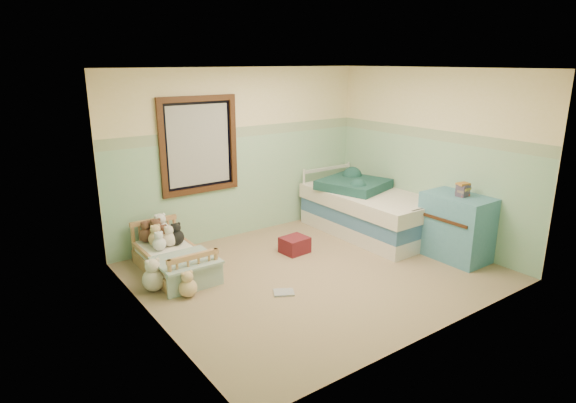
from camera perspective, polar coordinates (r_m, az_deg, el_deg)
floor at (r=6.24m, az=3.33°, el=-8.34°), size 4.20×3.60×0.02m
ceiling at (r=5.67m, az=3.76°, el=15.49°), size 4.20×3.60×0.02m
wall_back at (r=7.27m, az=-5.50°, el=5.64°), size 4.20×0.04×2.50m
wall_front at (r=4.62m, az=17.76°, el=-1.32°), size 4.20×0.04×2.50m
wall_left at (r=4.82m, az=-16.22°, el=-0.48°), size 0.04×3.60×2.50m
wall_right at (r=7.31m, az=16.45°, el=5.10°), size 0.04×3.60×2.50m
wainscot_mint at (r=7.37m, az=-5.34°, el=1.80°), size 4.20×0.01×1.50m
border_strip at (r=7.21m, az=-5.51°, el=8.16°), size 4.20×0.01×0.15m
window_frame at (r=6.88m, az=-10.43°, el=6.53°), size 1.16×0.06×1.36m
window_blinds at (r=6.89m, az=-10.47°, el=6.54°), size 0.92×0.01×1.12m
toddler_bed_frame at (r=6.35m, az=-13.33°, el=-7.41°), size 0.64×1.28×0.17m
toddler_mattress at (r=6.29m, az=-13.41°, el=-6.22°), size 0.59×1.23×0.12m
patchwork_quilt at (r=5.92m, az=-11.95°, el=-6.80°), size 0.70×0.64×0.03m
plush_bed_brown at (r=6.63m, az=-16.38°, el=-3.81°), size 0.20×0.20×0.20m
plush_bed_white at (r=6.68m, az=-14.79°, el=-3.32°), size 0.24×0.24×0.24m
plush_bed_tan at (r=6.45m, az=-15.29°, el=-4.28°), size 0.20×0.20×0.20m
plush_bed_dark at (r=6.53m, az=-13.40°, el=-4.04°), size 0.16×0.16×0.16m
plush_floor_cream at (r=5.91m, az=-15.57°, el=-8.89°), size 0.27×0.27×0.27m
plush_floor_tan at (r=5.68m, az=-11.73°, el=-9.96°), size 0.21×0.21×0.21m
twin_bed_frame at (r=7.61m, az=9.40°, el=-2.92°), size 1.03×2.07×0.22m
twin_boxspring at (r=7.54m, az=9.47°, el=-1.35°), size 1.03×2.07×0.22m
twin_mattress at (r=7.47m, az=9.55°, el=0.26°), size 1.08×2.11×0.22m
teal_blanket at (r=7.60m, az=7.75°, el=2.01°), size 1.10×1.14×0.14m
dresser at (r=6.87m, az=19.22°, el=-2.85°), size 0.55×0.88×0.88m
book_stack at (r=6.70m, az=19.94°, el=1.25°), size 0.17×0.14×0.16m
red_pillow at (r=6.77m, az=0.79°, el=-5.14°), size 0.38×0.34×0.22m
floor_book at (r=5.68m, az=-0.50°, el=-10.68°), size 0.29×0.27×0.02m
extra_plush_0 at (r=6.44m, az=-13.03°, el=-4.13°), size 0.20×0.20×0.20m
extra_plush_1 at (r=6.70m, az=-15.59°, el=-3.71°), size 0.16×0.16×0.16m
extra_plush_2 at (r=6.56m, az=-14.49°, el=-4.02°), size 0.17×0.17×0.17m
extra_plush_3 at (r=6.58m, az=-15.27°, el=-3.76°), size 0.22×0.22×0.22m
extra_plush_4 at (r=6.41m, az=-13.79°, el=-4.33°), size 0.19×0.19×0.19m
extra_plush_5 at (r=6.31m, az=-14.94°, el=-4.86°), size 0.17×0.17×0.17m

